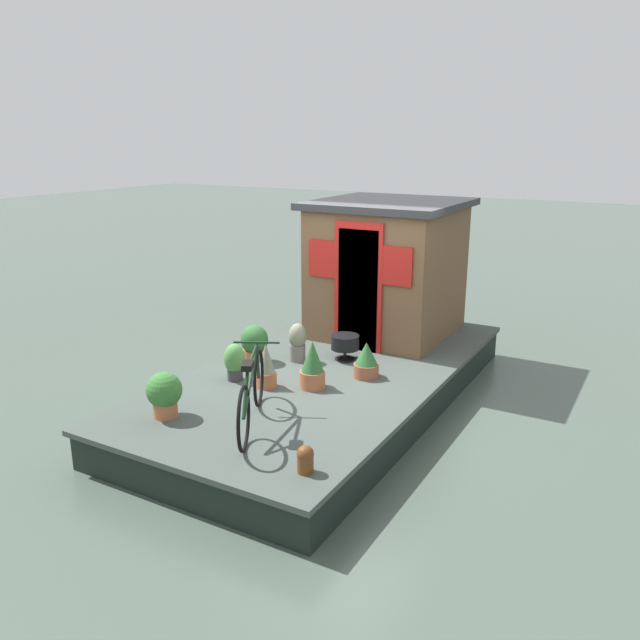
{
  "coord_description": "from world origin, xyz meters",
  "views": [
    {
      "loc": [
        -6.75,
        -3.75,
        3.36
      ],
      "look_at": [
        -0.2,
        0.0,
        1.17
      ],
      "focal_mm": 35.56,
      "sensor_mm": 36.0,
      "label": 1
    }
  ],
  "objects_px": {
    "bicycle": "(252,393)",
    "mooring_bollard": "(305,459)",
    "potted_plant_basil": "(313,366)",
    "charcoal_grill": "(345,343)",
    "potted_plant_ivy": "(298,342)",
    "potted_plant_thyme": "(235,361)",
    "potted_plant_fern": "(164,393)",
    "potted_plant_lavender": "(266,366)",
    "potted_plant_geranium": "(255,344)",
    "potted_plant_rosemary": "(366,361)",
    "houseboat_cabin": "(387,267)"
  },
  "relations": [
    {
      "from": "bicycle",
      "to": "mooring_bollard",
      "type": "relative_size",
      "value": 5.89
    },
    {
      "from": "potted_plant_basil",
      "to": "charcoal_grill",
      "type": "xyz_separation_m",
      "value": [
        1.07,
        0.12,
        -0.04
      ]
    },
    {
      "from": "potted_plant_ivy",
      "to": "potted_plant_thyme",
      "type": "xyz_separation_m",
      "value": [
        -0.98,
        0.3,
        -0.03
      ]
    },
    {
      "from": "potted_plant_ivy",
      "to": "potted_plant_thyme",
      "type": "distance_m",
      "value": 1.02
    },
    {
      "from": "potted_plant_thyme",
      "to": "charcoal_grill",
      "type": "distance_m",
      "value": 1.57
    },
    {
      "from": "potted_plant_ivy",
      "to": "potted_plant_fern",
      "type": "xyz_separation_m",
      "value": [
        -2.21,
        0.3,
        0.0
      ]
    },
    {
      "from": "potted_plant_ivy",
      "to": "potted_plant_lavender",
      "type": "height_order",
      "value": "potted_plant_lavender"
    },
    {
      "from": "potted_plant_basil",
      "to": "potted_plant_lavender",
      "type": "relative_size",
      "value": 1.07
    },
    {
      "from": "potted_plant_lavender",
      "to": "potted_plant_geranium",
      "type": "bearing_deg",
      "value": 44.15
    },
    {
      "from": "bicycle",
      "to": "potted_plant_geranium",
      "type": "xyz_separation_m",
      "value": [
        1.61,
        1.11,
        -0.11
      ]
    },
    {
      "from": "charcoal_grill",
      "to": "potted_plant_rosemary",
      "type": "bearing_deg",
      "value": -129.82
    },
    {
      "from": "potted_plant_geranium",
      "to": "potted_plant_rosemary",
      "type": "bearing_deg",
      "value": -81.65
    },
    {
      "from": "potted_plant_geranium",
      "to": "potted_plant_rosemary",
      "type": "xyz_separation_m",
      "value": [
        0.23,
        -1.53,
        -0.04
      ]
    },
    {
      "from": "potted_plant_basil",
      "to": "potted_plant_lavender",
      "type": "bearing_deg",
      "value": 117.53
    },
    {
      "from": "potted_plant_basil",
      "to": "potted_plant_lavender",
      "type": "height_order",
      "value": "potted_plant_basil"
    },
    {
      "from": "mooring_bollard",
      "to": "houseboat_cabin",
      "type": "bearing_deg",
      "value": 14.77
    },
    {
      "from": "potted_plant_geranium",
      "to": "potted_plant_rosemary",
      "type": "distance_m",
      "value": 1.55
    },
    {
      "from": "potted_plant_ivy",
      "to": "potted_plant_basil",
      "type": "height_order",
      "value": "potted_plant_basil"
    },
    {
      "from": "potted_plant_fern",
      "to": "potted_plant_thyme",
      "type": "bearing_deg",
      "value": 0.04
    },
    {
      "from": "potted_plant_lavender",
      "to": "potted_plant_thyme",
      "type": "xyz_separation_m",
      "value": [
        -0.01,
        0.46,
        -0.02
      ]
    },
    {
      "from": "potted_plant_lavender",
      "to": "mooring_bollard",
      "type": "height_order",
      "value": "potted_plant_lavender"
    },
    {
      "from": "potted_plant_basil",
      "to": "houseboat_cabin",
      "type": "bearing_deg",
      "value": 3.79
    },
    {
      "from": "houseboat_cabin",
      "to": "potted_plant_lavender",
      "type": "relative_size",
      "value": 3.92
    },
    {
      "from": "potted_plant_geranium",
      "to": "charcoal_grill",
      "type": "xyz_separation_m",
      "value": [
        0.66,
        -1.01,
        -0.02
      ]
    },
    {
      "from": "potted_plant_geranium",
      "to": "potted_plant_thyme",
      "type": "relative_size",
      "value": 1.08
    },
    {
      "from": "potted_plant_lavender",
      "to": "potted_plant_basil",
      "type": "bearing_deg",
      "value": -62.47
    },
    {
      "from": "potted_plant_ivy",
      "to": "potted_plant_rosemary",
      "type": "height_order",
      "value": "potted_plant_ivy"
    },
    {
      "from": "potted_plant_lavender",
      "to": "charcoal_grill",
      "type": "relative_size",
      "value": 1.44
    },
    {
      "from": "houseboat_cabin",
      "to": "potted_plant_geranium",
      "type": "relative_size",
      "value": 4.26
    },
    {
      "from": "bicycle",
      "to": "potted_plant_fern",
      "type": "xyz_separation_m",
      "value": [
        -0.28,
        0.94,
        -0.09
      ]
    },
    {
      "from": "potted_plant_thyme",
      "to": "potted_plant_geranium",
      "type": "bearing_deg",
      "value": 14.88
    },
    {
      "from": "houseboat_cabin",
      "to": "potted_plant_basil",
      "type": "height_order",
      "value": "houseboat_cabin"
    },
    {
      "from": "potted_plant_basil",
      "to": "charcoal_grill",
      "type": "bearing_deg",
      "value": 6.52
    },
    {
      "from": "mooring_bollard",
      "to": "potted_plant_rosemary",
      "type": "bearing_deg",
      "value": 13.02
    },
    {
      "from": "potted_plant_ivy",
      "to": "potted_plant_geranium",
      "type": "xyz_separation_m",
      "value": [
        -0.31,
        0.48,
        -0.02
      ]
    },
    {
      "from": "bicycle",
      "to": "mooring_bollard",
      "type": "distance_m",
      "value": 1.14
    },
    {
      "from": "potted_plant_lavender",
      "to": "potted_plant_thyme",
      "type": "height_order",
      "value": "potted_plant_lavender"
    },
    {
      "from": "houseboat_cabin",
      "to": "potted_plant_geranium",
      "type": "xyz_separation_m",
      "value": [
        -2.1,
        0.96,
        -0.76
      ]
    },
    {
      "from": "houseboat_cabin",
      "to": "potted_plant_fern",
      "type": "distance_m",
      "value": 4.13
    },
    {
      "from": "potted_plant_ivy",
      "to": "mooring_bollard",
      "type": "distance_m",
      "value": 2.95
    },
    {
      "from": "bicycle",
      "to": "mooring_bollard",
      "type": "xyz_separation_m",
      "value": [
        -0.55,
        -0.97,
        -0.23
      ]
    },
    {
      "from": "bicycle",
      "to": "potted_plant_geranium",
      "type": "relative_size",
      "value": 3.04
    },
    {
      "from": "potted_plant_rosemary",
      "to": "potted_plant_thyme",
      "type": "bearing_deg",
      "value": 123.29
    },
    {
      "from": "potted_plant_lavender",
      "to": "potted_plant_thyme",
      "type": "bearing_deg",
      "value": 90.84
    },
    {
      "from": "potted_plant_thyme",
      "to": "potted_plant_rosemary",
      "type": "distance_m",
      "value": 1.62
    },
    {
      "from": "potted_plant_rosemary",
      "to": "potted_plant_basil",
      "type": "bearing_deg",
      "value": 147.25
    },
    {
      "from": "houseboat_cabin",
      "to": "bicycle",
      "type": "relative_size",
      "value": 1.4
    },
    {
      "from": "potted_plant_basil",
      "to": "potted_plant_fern",
      "type": "distance_m",
      "value": 1.77
    },
    {
      "from": "potted_plant_geranium",
      "to": "houseboat_cabin",
      "type": "bearing_deg",
      "value": -24.69
    },
    {
      "from": "charcoal_grill",
      "to": "potted_plant_thyme",
      "type": "bearing_deg",
      "value": 148.01
    }
  ]
}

